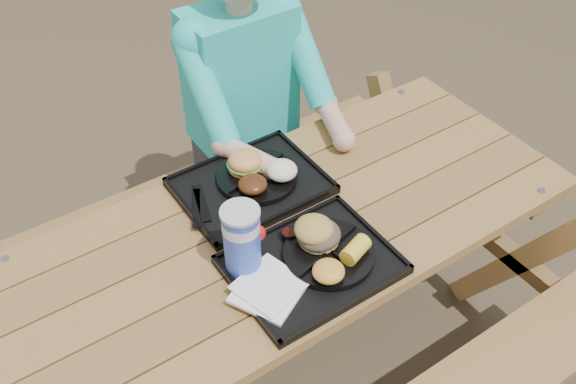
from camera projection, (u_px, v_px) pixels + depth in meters
ground at (288, 361)px, 2.45m from camera, size 60.00×60.00×0.00m
picnic_table at (288, 300)px, 2.19m from camera, size 1.80×1.49×0.75m
tray_near at (312, 266)px, 1.80m from camera, size 0.45×0.35×0.02m
tray_far at (251, 186)px, 2.04m from camera, size 0.45×0.35×0.02m
plate_near at (329, 254)px, 1.81m from camera, size 0.26×0.26×0.02m
plate_far at (257, 177)px, 2.05m from camera, size 0.26×0.26×0.02m
napkin_stack at (268, 290)px, 1.71m from camera, size 0.22×0.22×0.02m
soda_cup at (242, 241)px, 1.72m from camera, size 0.10×0.10×0.20m
condiment_bbq at (289, 235)px, 1.86m from camera, size 0.05×0.05×0.03m
condiment_mustard at (306, 227)px, 1.88m from camera, size 0.05×0.05×0.03m
sandwich at (319, 226)px, 1.79m from camera, size 0.12×0.12×0.12m
mac_cheese at (329, 271)px, 1.72m from camera, size 0.09×0.09×0.04m
corn_cob at (356, 250)px, 1.77m from camera, size 0.11×0.11×0.05m
cutlery_far at (201, 203)px, 1.97m from camera, size 0.08×0.17×0.01m
burger at (245, 157)px, 2.03m from camera, size 0.11×0.11×0.10m
baked_beans at (253, 184)px, 1.97m from camera, size 0.09×0.09×0.04m
potato_salad at (282, 170)px, 2.01m from camera, size 0.10×0.10×0.05m
diner at (246, 128)px, 2.47m from camera, size 0.48×0.84×1.28m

